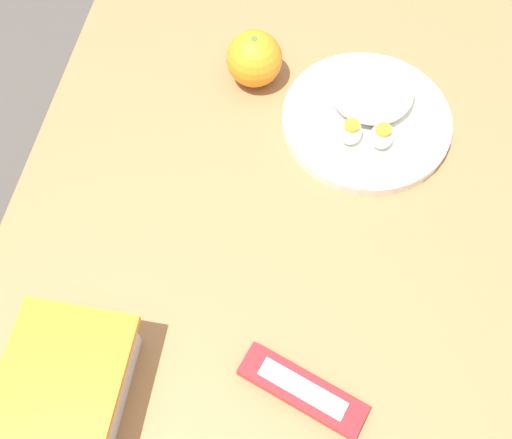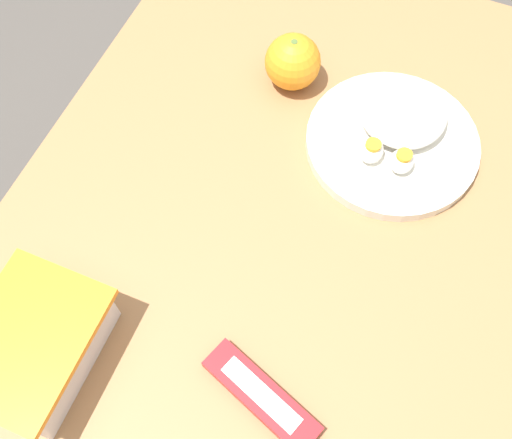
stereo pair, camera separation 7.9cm
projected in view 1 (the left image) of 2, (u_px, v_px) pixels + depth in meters
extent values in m
plane|color=#4C4742|center=(261.00, 381.00, 1.48)|extent=(10.00, 10.00, 0.00)
cube|color=#996B42|center=(264.00, 260.00, 0.81)|extent=(1.18, 0.73, 0.03)
cylinder|color=brown|center=(435.00, 137.00, 1.37)|extent=(0.05, 0.05, 0.74)
cylinder|color=brown|center=(172.00, 99.00, 1.42)|extent=(0.05, 0.05, 0.74)
cube|color=white|center=(67.00, 393.00, 0.68)|extent=(0.17, 0.12, 0.07)
cube|color=beige|center=(71.00, 395.00, 0.70)|extent=(0.15, 0.11, 0.04)
cube|color=orange|center=(57.00, 386.00, 0.65)|extent=(0.18, 0.14, 0.01)
ellipsoid|color=gray|center=(60.00, 435.00, 0.66)|extent=(0.06, 0.06, 0.02)
ellipsoid|color=gray|center=(62.00, 392.00, 0.68)|extent=(0.06, 0.04, 0.02)
ellipsoid|color=gray|center=(80.00, 354.00, 0.70)|extent=(0.06, 0.05, 0.02)
sphere|color=orange|center=(254.00, 59.00, 0.90)|extent=(0.08, 0.08, 0.08)
cylinder|color=#4C662D|center=(254.00, 39.00, 0.86)|extent=(0.01, 0.01, 0.00)
cylinder|color=silver|center=(366.00, 121.00, 0.89)|extent=(0.25, 0.25, 0.02)
ellipsoid|color=white|center=(371.00, 89.00, 0.88)|extent=(0.13, 0.13, 0.04)
ellipsoid|color=white|center=(382.00, 136.00, 0.85)|extent=(0.04, 0.03, 0.03)
cylinder|color=#F4A823|center=(384.00, 130.00, 0.84)|extent=(0.02, 0.02, 0.01)
ellipsoid|color=white|center=(351.00, 132.00, 0.85)|extent=(0.04, 0.03, 0.03)
cylinder|color=#F4A823|center=(352.00, 125.00, 0.84)|extent=(0.02, 0.02, 0.01)
cube|color=red|center=(302.00, 390.00, 0.71)|extent=(0.09, 0.16, 0.02)
cube|color=white|center=(303.00, 389.00, 0.70)|extent=(0.06, 0.11, 0.00)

